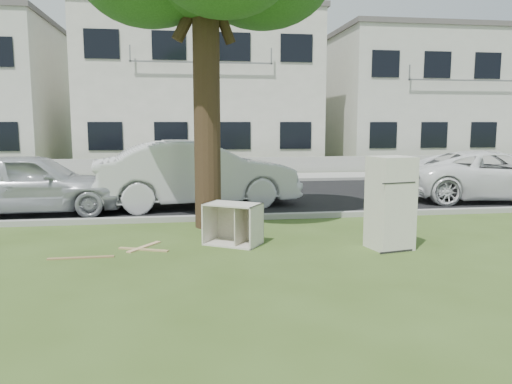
{
  "coord_description": "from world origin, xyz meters",
  "views": [
    {
      "loc": [
        -0.91,
        -8.47,
        2.15
      ],
      "look_at": [
        0.43,
        0.6,
        0.88
      ],
      "focal_mm": 35.0,
      "sensor_mm": 36.0,
      "label": 1
    }
  ],
  "objects": [
    {
      "name": "plank_a",
      "position": [
        -2.56,
        -0.37,
        0.01
      ],
      "size": [
        1.03,
        0.1,
        0.02
      ],
      "primitive_type": "cube",
      "rotation": [
        0.0,
        0.0,
        0.02
      ],
      "color": "olive",
      "rests_on": "ground"
    },
    {
      "name": "cabinet",
      "position": [
        -0.04,
        0.21,
        0.37
      ],
      "size": [
        1.12,
        1.0,
        0.74
      ],
      "primitive_type": "cube",
      "rotation": [
        0.0,
        0.0,
        -0.55
      ],
      "color": "white",
      "rests_on": "ground"
    },
    {
      "name": "kerb_near",
      "position": [
        0.0,
        2.45,
        0.0
      ],
      "size": [
        120.0,
        0.18,
        0.12
      ],
      "primitive_type": "cube",
      "color": "gray",
      "rests_on": "ground"
    },
    {
      "name": "car_right",
      "position": [
        7.71,
        4.28,
        0.69
      ],
      "size": [
        5.25,
        2.93,
        1.39
      ],
      "primitive_type": "imported",
      "rotation": [
        0.0,
        0.0,
        1.44
      ],
      "color": "white",
      "rests_on": "ground"
    },
    {
      "name": "plank_b",
      "position": [
        -1.6,
        0.01,
        0.01
      ],
      "size": [
        0.87,
        0.43,
        0.02
      ],
      "primitive_type": "cube",
      "rotation": [
        0.0,
        0.0,
        -0.39
      ],
      "color": "#A58A56",
      "rests_on": "ground"
    },
    {
      "name": "townhouse_center",
      "position": [
        0.0,
        17.5,
        3.72
      ],
      "size": [
        11.22,
        8.16,
        7.44
      ],
      "color": "silver",
      "rests_on": "ground"
    },
    {
      "name": "road",
      "position": [
        0.0,
        6.0,
        0.01
      ],
      "size": [
        120.0,
        7.0,
        0.01
      ],
      "primitive_type": "cube",
      "color": "black",
      "rests_on": "ground"
    },
    {
      "name": "car_left",
      "position": [
        -4.46,
        3.9,
        0.74
      ],
      "size": [
        4.39,
        1.87,
        1.48
      ],
      "primitive_type": "imported",
      "rotation": [
        0.0,
        0.0,
        1.6
      ],
      "color": "#B5B8BD",
      "rests_on": "ground"
    },
    {
      "name": "kerb_far",
      "position": [
        0.0,
        9.55,
        0.0
      ],
      "size": [
        120.0,
        0.18,
        0.12
      ],
      "primitive_type": "cube",
      "color": "gray",
      "rests_on": "ground"
    },
    {
      "name": "plank_c",
      "position": [
        -1.6,
        0.2,
        0.01
      ],
      "size": [
        0.55,
        0.75,
        0.02
      ],
      "primitive_type": "cube",
      "rotation": [
        0.0,
        0.0,
        0.98
      ],
      "color": "tan",
      "rests_on": "ground"
    },
    {
      "name": "car_center",
      "position": [
        -0.55,
        4.41,
        0.85
      ],
      "size": [
        5.4,
        2.62,
        1.71
      ],
      "primitive_type": "imported",
      "rotation": [
        0.0,
        0.0,
        1.73
      ],
      "color": "silver",
      "rests_on": "ground"
    },
    {
      "name": "sidewalk",
      "position": [
        0.0,
        11.0,
        0.01
      ],
      "size": [
        120.0,
        2.8,
        0.01
      ],
      "primitive_type": "cube",
      "color": "gray",
      "rests_on": "ground"
    },
    {
      "name": "ground",
      "position": [
        0.0,
        0.0,
        0.0
      ],
      "size": [
        120.0,
        120.0,
        0.0
      ],
      "primitive_type": "plane",
      "color": "#384E1C"
    },
    {
      "name": "low_wall",
      "position": [
        0.0,
        12.6,
        0.35
      ],
      "size": [
        120.0,
        0.15,
        0.7
      ],
      "primitive_type": "cube",
      "color": "gray",
      "rests_on": "ground"
    },
    {
      "name": "fridge",
      "position": [
        2.6,
        -0.47,
        0.8
      ],
      "size": [
        0.77,
        0.73,
        1.59
      ],
      "primitive_type": "cube",
      "rotation": [
        0.0,
        0.0,
        0.21
      ],
      "color": "#B4AFA3",
      "rests_on": "ground"
    },
    {
      "name": "townhouse_right",
      "position": [
        12.0,
        17.5,
        3.42
      ],
      "size": [
        10.2,
        8.16,
        6.84
      ],
      "color": "beige",
      "rests_on": "ground"
    }
  ]
}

